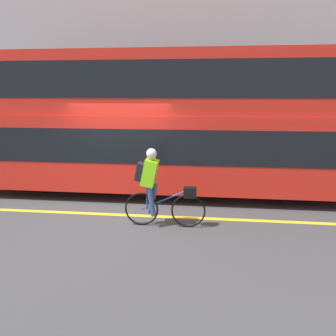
{
  "coord_description": "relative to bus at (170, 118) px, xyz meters",
  "views": [
    {
      "loc": [
        2.07,
        -7.0,
        2.78
      ],
      "look_at": [
        1.22,
        0.49,
        1.0
      ],
      "focal_mm": 35.0,
      "sensor_mm": 36.0,
      "label": 1
    }
  ],
  "objects": [
    {
      "name": "sidewalk_curb",
      "position": [
        -1.11,
        2.84,
        -2.02
      ],
      "size": [
        60.0,
        1.76,
        0.11
      ],
      "color": "gray",
      "rests_on": "ground_plane"
    },
    {
      "name": "cyclist_on_bike",
      "position": [
        -0.02,
        -2.43,
        -1.18
      ],
      "size": [
        1.7,
        0.32,
        1.66
      ],
      "color": "black",
      "rests_on": "ground_plane"
    },
    {
      "name": "road_center_line",
      "position": [
        -1.11,
        -1.92,
        -2.07
      ],
      "size": [
        50.0,
        0.14,
        0.01
      ],
      "primitive_type": "cube",
      "color": "yellow",
      "rests_on": "ground_plane"
    },
    {
      "name": "building_facade",
      "position": [
        -1.11,
        3.86,
        1.11
      ],
      "size": [
        60.0,
        0.3,
        6.37
      ],
      "color": "#9E9EA3",
      "rests_on": "ground_plane"
    },
    {
      "name": "bus",
      "position": [
        0.0,
        0.0,
        0.0
      ],
      "size": [
        10.74,
        2.43,
        3.74
      ],
      "color": "black",
      "rests_on": "ground_plane"
    },
    {
      "name": "ground_plane",
      "position": [
        -1.11,
        -1.83,
        -2.07
      ],
      "size": [
        80.0,
        80.0,
        0.0
      ],
      "primitive_type": "plane",
      "color": "#424244"
    }
  ]
}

